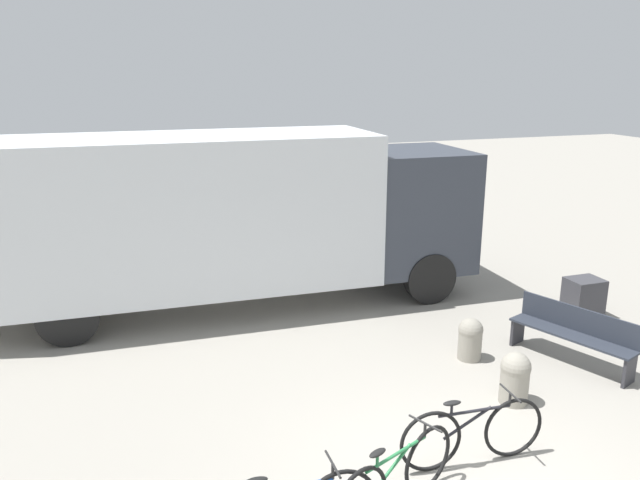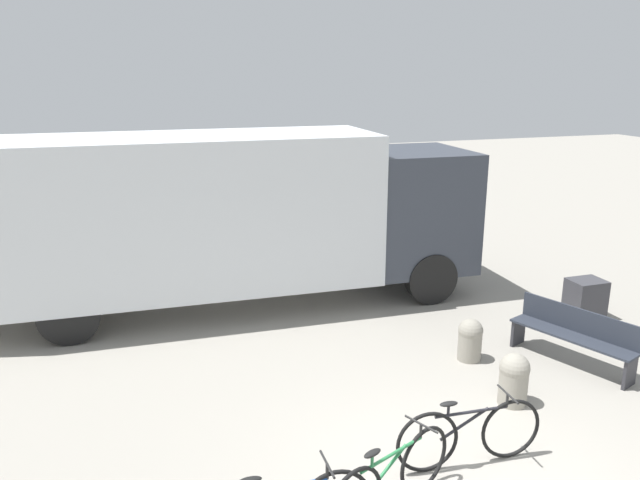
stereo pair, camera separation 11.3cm
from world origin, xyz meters
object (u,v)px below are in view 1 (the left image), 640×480
object	(u,v)px
utility_box	(583,298)
bollard_near_bench	(515,377)
delivery_truck	(228,213)
bicycle_far	(473,433)
park_bench	(574,332)
bicycle_middle	(396,478)
bollard_far_bench	(470,338)

from	to	relation	value
utility_box	bollard_near_bench	bearing A→B (deg)	-144.12
delivery_truck	bicycle_far	world-z (taller)	delivery_truck
bicycle_far	bollard_near_bench	xyz separation A→B (m)	(1.30, 1.01, -0.01)
park_bench	bollard_near_bench	xyz separation A→B (m)	(-1.62, -0.77, -0.10)
bicycle_middle	park_bench	bearing A→B (deg)	5.08
bollard_near_bench	utility_box	world-z (taller)	bollard_near_bench
bollard_far_bench	bicycle_far	bearing A→B (deg)	-121.35
park_bench	bollard_far_bench	bearing A→B (deg)	46.77
park_bench	bollard_far_bench	size ratio (longest dim) A/B	2.89
bicycle_far	bollard_far_bench	size ratio (longest dim) A/B	2.66
delivery_truck	bollard_far_bench	distance (m)	4.94
bollard_near_bench	bollard_far_bench	bearing A→B (deg)	83.72
bicycle_far	park_bench	bearing A→B (deg)	34.69
bollard_far_bench	bicycle_middle	bearing A→B (deg)	-132.97
bollard_near_bench	bicycle_far	bearing A→B (deg)	-142.09
utility_box	bollard_far_bench	bearing A→B (deg)	-163.66
park_bench	bollard_near_bench	world-z (taller)	park_bench
park_bench	bicycle_far	bearing A→B (deg)	100.44
park_bench	delivery_truck	bearing A→B (deg)	27.33
bicycle_middle	utility_box	bearing A→B (deg)	10.05
bicycle_middle	utility_box	world-z (taller)	bicycle_middle
utility_box	bicycle_far	bearing A→B (deg)	-143.51
bollard_near_bench	bollard_far_bench	world-z (taller)	bollard_near_bench
bicycle_far	bicycle_middle	bearing A→B (deg)	-155.61
bicycle_far	bollard_far_bench	xyz separation A→B (m)	(1.45, 2.38, -0.04)
park_bench	bicycle_middle	size ratio (longest dim) A/B	1.17
delivery_truck	bollard_near_bench	size ratio (longest dim) A/B	12.69
delivery_truck	bicycle_middle	distance (m)	6.54
bollard_near_bench	bollard_far_bench	size ratio (longest dim) A/B	1.09
delivery_truck	bollard_near_bench	world-z (taller)	delivery_truck
delivery_truck	utility_box	distance (m)	6.79
delivery_truck	bicycle_far	distance (m)	6.30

